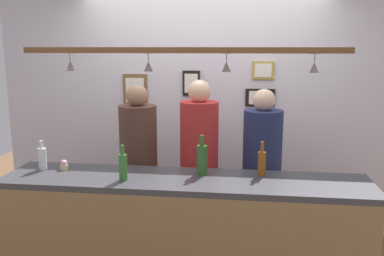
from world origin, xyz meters
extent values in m
cube|color=silver|center=(0.00, 1.10, 1.30)|extent=(4.40, 0.06, 2.60)
cube|color=#38383D|center=(0.00, -0.35, 1.01)|extent=(2.70, 0.55, 0.04)
cube|color=brown|center=(0.00, -0.30, 1.96)|extent=(2.20, 0.36, 0.04)
cylinder|color=silver|center=(-0.87, -0.24, 1.93)|extent=(0.06, 0.06, 0.00)
cylinder|color=silver|center=(-0.87, -0.24, 1.91)|extent=(0.01, 0.01, 0.06)
cone|color=silver|center=(-0.87, -0.24, 1.84)|extent=(0.07, 0.07, 0.08)
cylinder|color=silver|center=(-0.28, -0.25, 1.93)|extent=(0.06, 0.06, 0.00)
cylinder|color=silver|center=(-0.28, -0.25, 1.91)|extent=(0.01, 0.01, 0.06)
cone|color=silver|center=(-0.28, -0.25, 1.84)|extent=(0.07, 0.07, 0.08)
cylinder|color=silver|center=(0.29, -0.24, 1.93)|extent=(0.06, 0.06, 0.00)
cylinder|color=silver|center=(0.29, -0.24, 1.91)|extent=(0.01, 0.01, 0.06)
cone|color=silver|center=(0.29, -0.24, 1.84)|extent=(0.07, 0.07, 0.08)
cylinder|color=silver|center=(0.89, -0.25, 1.93)|extent=(0.06, 0.06, 0.00)
cylinder|color=silver|center=(0.89, -0.25, 1.91)|extent=(0.01, 0.01, 0.06)
cone|color=silver|center=(0.89, -0.25, 1.84)|extent=(0.07, 0.07, 0.08)
cube|color=#2D334C|center=(-0.52, 0.33, 0.39)|extent=(0.17, 0.18, 0.78)
cylinder|color=brown|center=(-0.52, 0.33, 1.13)|extent=(0.34, 0.34, 0.68)
sphere|color=#9E7556|center=(-0.52, 0.33, 1.55)|extent=(0.19, 0.19, 0.19)
cube|color=#2D334C|center=(0.04, 0.33, 0.40)|extent=(0.17, 0.18, 0.81)
cylinder|color=red|center=(0.04, 0.33, 1.16)|extent=(0.34, 0.34, 0.70)
sphere|color=beige|center=(0.04, 0.33, 1.60)|extent=(0.20, 0.20, 0.20)
cube|color=#2D334C|center=(0.59, 0.33, 0.39)|extent=(0.17, 0.18, 0.77)
cylinder|color=navy|center=(0.59, 0.33, 1.11)|extent=(0.34, 0.34, 0.67)
sphere|color=beige|center=(0.59, 0.33, 1.53)|extent=(0.19, 0.19, 0.19)
cylinder|color=brown|center=(0.56, -0.21, 1.12)|extent=(0.06, 0.06, 0.18)
cylinder|color=brown|center=(0.56, -0.21, 1.25)|extent=(0.03, 0.03, 0.08)
cylinder|color=#336B2D|center=(-0.43, -0.45, 1.13)|extent=(0.06, 0.06, 0.19)
cylinder|color=#336B2D|center=(-0.43, -0.45, 1.26)|extent=(0.03, 0.03, 0.07)
cylinder|color=silver|center=(-1.13, -0.27, 1.12)|extent=(0.06, 0.06, 0.17)
cylinder|color=silver|center=(-1.13, -0.27, 1.23)|extent=(0.03, 0.03, 0.06)
cylinder|color=#2D5623|center=(0.12, -0.23, 1.14)|extent=(0.08, 0.08, 0.22)
cylinder|color=#2D5623|center=(0.12, -0.23, 1.29)|extent=(0.03, 0.03, 0.08)
cylinder|color=beige|center=(-0.96, -0.26, 1.05)|extent=(0.06, 0.06, 0.04)
sphere|color=pink|center=(-0.96, -0.26, 1.09)|extent=(0.05, 0.05, 0.05)
cube|color=#B29338|center=(0.61, 1.06, 1.74)|extent=(0.22, 0.02, 0.18)
cube|color=white|center=(0.61, 1.05, 1.74)|extent=(0.17, 0.01, 0.14)
cube|color=black|center=(-0.13, 1.06, 1.60)|extent=(0.18, 0.02, 0.26)
cube|color=white|center=(-0.13, 1.05, 1.60)|extent=(0.14, 0.01, 0.20)
cube|color=black|center=(0.58, 1.06, 1.46)|extent=(0.30, 0.02, 0.18)
cube|color=white|center=(0.58, 1.05, 1.46)|extent=(0.23, 0.01, 0.14)
cube|color=brown|center=(-0.73, 1.06, 1.52)|extent=(0.26, 0.02, 0.34)
cube|color=white|center=(-0.73, 1.05, 1.52)|extent=(0.20, 0.01, 0.26)
camera|label=1|loc=(0.42, -3.19, 1.98)|focal=38.34mm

